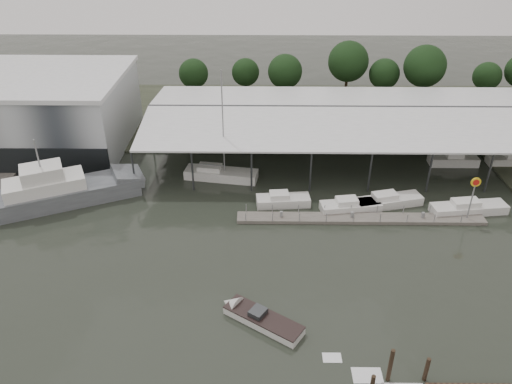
{
  "coord_description": "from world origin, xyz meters",
  "views": [
    {
      "loc": [
        3.74,
        -37.43,
        31.39
      ],
      "look_at": [
        3.11,
        11.86,
        2.5
      ],
      "focal_mm": 35.0,
      "sensor_mm": 36.0,
      "label": 1
    }
  ],
  "objects_px": {
    "shell_fuel_sign": "(474,191)",
    "white_sailboat": "(220,174)",
    "grey_trawler": "(58,191)",
    "speedboat_underway": "(257,317)"
  },
  "relations": [
    {
      "from": "shell_fuel_sign",
      "to": "white_sailboat",
      "type": "xyz_separation_m",
      "value": [
        -28.67,
        9.62,
        -3.26
      ]
    },
    {
      "from": "shell_fuel_sign",
      "to": "white_sailboat",
      "type": "bearing_deg",
      "value": 161.46
    },
    {
      "from": "grey_trawler",
      "to": "speedboat_underway",
      "type": "height_order",
      "value": "grey_trawler"
    },
    {
      "from": "shell_fuel_sign",
      "to": "speedboat_underway",
      "type": "relative_size",
      "value": 0.34
    },
    {
      "from": "shell_fuel_sign",
      "to": "grey_trawler",
      "type": "bearing_deg",
      "value": 176.06
    },
    {
      "from": "grey_trawler",
      "to": "white_sailboat",
      "type": "height_order",
      "value": "white_sailboat"
    },
    {
      "from": "grey_trawler",
      "to": "speedboat_underway",
      "type": "bearing_deg",
      "value": -63.59
    },
    {
      "from": "grey_trawler",
      "to": "white_sailboat",
      "type": "relative_size",
      "value": 1.35
    },
    {
      "from": "white_sailboat",
      "to": "shell_fuel_sign",
      "type": "bearing_deg",
      "value": -9.41
    },
    {
      "from": "shell_fuel_sign",
      "to": "white_sailboat",
      "type": "relative_size",
      "value": 0.38
    }
  ]
}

